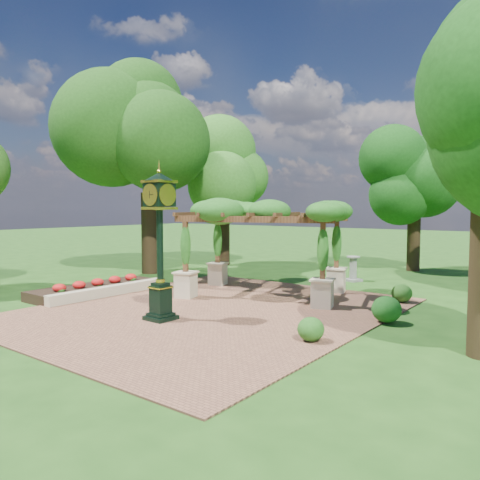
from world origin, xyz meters
The scene contains 13 objects.
ground centered at (0.00, 0.00, 0.00)m, with size 120.00×120.00×0.00m, color #1E4714.
brick_plaza centered at (0.00, 1.00, 0.02)m, with size 10.00×12.00×0.04m, color brown.
border_wall centered at (-4.60, 0.50, 0.20)m, with size 0.35×5.00×0.40m, color #C6B793.
flower_bed centered at (-5.50, 0.50, 0.18)m, with size 1.50×5.00×0.36m, color red.
pedestal_clock centered at (-0.32, -0.92, 2.62)m, with size 0.89×0.89×4.37m.
pergola centered at (-0.14, 4.14, 2.99)m, with size 6.58×5.13×3.64m.
sundial centered at (1.13, 9.43, 0.50)m, with size 0.81×0.81×1.13m.
shrub_front centered at (4.25, -0.23, 0.34)m, with size 0.66×0.66×0.59m, color #205117.
shrub_mid centered at (5.07, 2.74, 0.42)m, with size 0.84×0.84×0.75m, color #174D15.
shrub_back centered at (4.48, 5.88, 0.35)m, with size 0.70×0.70×0.63m, color #285919.
tree_west_near centered at (-8.12, 5.66, 7.19)m, with size 5.39×5.39×10.46m.
tree_west_far centered at (-7.33, 10.55, 5.51)m, with size 4.01×4.01×8.07m.
tree_north centered at (2.20, 14.62, 4.99)m, with size 3.54×3.54×7.31m.
Camera 1 is at (9.69, -10.26, 3.32)m, focal length 35.00 mm.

